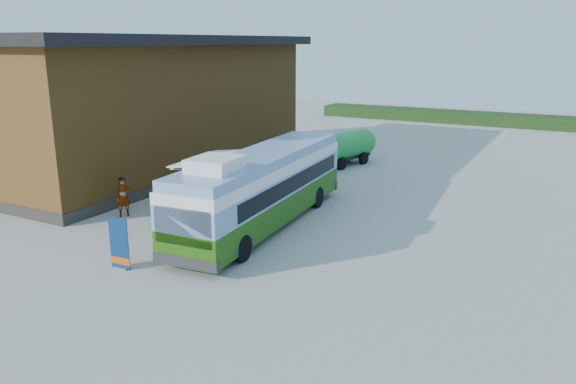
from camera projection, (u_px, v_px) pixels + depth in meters
The scene contains 10 objects.
ground at pixel (193, 255), 19.49m from camera, with size 100.00×100.00×0.00m, color #BCB7AD.
barn at pixel (152, 107), 31.89m from camera, with size 9.60×21.20×7.50m.
hedge at pixel (544, 122), 47.91m from camera, with size 40.00×3.00×1.00m, color #264419.
bus at pixel (262, 186), 22.18m from camera, with size 3.28×11.40×3.45m.
awning at pixel (221, 158), 23.12m from camera, with size 2.74×4.07×0.50m.
banner at pixel (120, 248), 18.15m from camera, with size 0.76×0.22×1.74m.
picnic_table at pixel (231, 209), 22.66m from camera, with size 1.50×1.35×0.83m.
person_a at pixel (123, 197), 23.63m from camera, with size 0.62×0.41×1.70m, color #999999.
person_b at pixel (161, 204), 22.57m from camera, with size 0.84×0.66×1.73m, color #999999.
slurry_tanker at pixel (345, 146), 33.33m from camera, with size 2.56×5.31×2.01m.
Camera 1 is at (11.62, -14.46, 7.19)m, focal length 35.00 mm.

